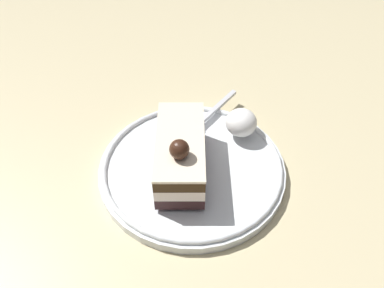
{
  "coord_description": "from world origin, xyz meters",
  "views": [
    {
      "loc": [
        -0.32,
        0.04,
        0.34
      ],
      "look_at": [
        -0.03,
        0.02,
        0.05
      ],
      "focal_mm": 36.71,
      "sensor_mm": 36.0,
      "label": 1
    }
  ],
  "objects_px": {
    "cake_slice": "(180,153)",
    "whipped_cream_dollop": "(241,122)",
    "fork": "(205,118)",
    "dessert_plate": "(192,167)"
  },
  "relations": [
    {
      "from": "dessert_plate",
      "to": "cake_slice",
      "type": "relative_size",
      "value": 1.75
    },
    {
      "from": "cake_slice",
      "to": "fork",
      "type": "xyz_separation_m",
      "value": [
        0.08,
        -0.04,
        -0.02
      ]
    },
    {
      "from": "whipped_cream_dollop",
      "to": "fork",
      "type": "xyz_separation_m",
      "value": [
        0.03,
        0.04,
        -0.01
      ]
    },
    {
      "from": "cake_slice",
      "to": "whipped_cream_dollop",
      "type": "relative_size",
      "value": 3.23
    },
    {
      "from": "dessert_plate",
      "to": "fork",
      "type": "height_order",
      "value": "fork"
    },
    {
      "from": "dessert_plate",
      "to": "fork",
      "type": "relative_size",
      "value": 2.11
    },
    {
      "from": "dessert_plate",
      "to": "whipped_cream_dollop",
      "type": "relative_size",
      "value": 5.64
    },
    {
      "from": "cake_slice",
      "to": "whipped_cream_dollop",
      "type": "height_order",
      "value": "cake_slice"
    },
    {
      "from": "dessert_plate",
      "to": "cake_slice",
      "type": "distance_m",
      "value": 0.03
    },
    {
      "from": "whipped_cream_dollop",
      "to": "fork",
      "type": "bearing_deg",
      "value": 56.53
    }
  ]
}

